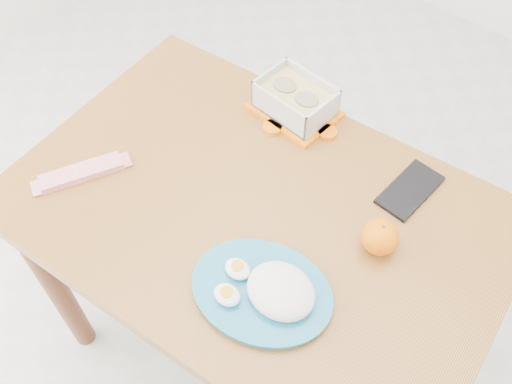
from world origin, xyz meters
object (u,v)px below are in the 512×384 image
Objects in this scene: rice_plate at (268,290)px; smartphone at (410,190)px; food_container at (295,100)px; orange_fruit at (380,237)px; dining_table at (256,238)px.

rice_plate is 0.40m from smartphone.
food_container reaches higher than rice_plate.
smartphone is at bearing 97.66° from orange_fruit.
rice_plate is at bearing -49.31° from dining_table.
rice_plate is (0.26, -0.42, -0.02)m from food_container.
rice_plate reaches higher than dining_table.
dining_table is 0.36m from smartphone.
dining_table is 0.31m from orange_fruit.
dining_table is 6.99× the size of smartphone.
orange_fruit is (0.36, -0.20, -0.00)m from food_container.
food_container is at bearing 178.52° from smartphone.
orange_fruit is (0.25, 0.08, 0.15)m from dining_table.
rice_plate is at bearing -114.31° from orange_fruit.
dining_table is at bearing -64.00° from food_container.
dining_table is 0.25m from rice_plate.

